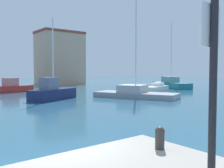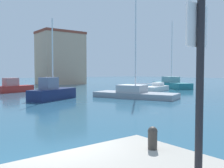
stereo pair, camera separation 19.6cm
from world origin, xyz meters
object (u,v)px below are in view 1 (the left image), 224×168
Objects in this scene: mooring_bollard at (160,137)px; sailboat_grey_distant_east at (135,93)px; sailboat_navy_outer_mooring at (53,92)px; motorboat_white_far_right at (156,88)px; sailboat_teal_inner_mooring at (171,84)px; motorboat_red_distant_north at (14,87)px.

sailboat_grey_distant_east is (12.93, 14.35, -0.67)m from mooring_bollard.
motorboat_white_far_right is at bearing 4.63° from sailboat_navy_outer_mooring.
mooring_bollard is 19.33m from sailboat_grey_distant_east.
mooring_bollard is 0.04× the size of sailboat_grey_distant_east.
sailboat_teal_inner_mooring is 1.42× the size of sailboat_navy_outer_mooring.
mooring_bollard is 34.98m from sailboat_teal_inner_mooring.
sailboat_navy_outer_mooring is 8.01m from sailboat_grey_distant_east.
sailboat_teal_inner_mooring is 1.90× the size of motorboat_white_far_right.
sailboat_navy_outer_mooring is 10.88m from motorboat_red_distant_north.
sailboat_teal_inner_mooring reaches higher than motorboat_white_far_right.
motorboat_white_far_right is at bearing 41.62° from mooring_bollard.
sailboat_teal_inner_mooring reaches higher than mooring_bollard.
sailboat_teal_inner_mooring is at bearing 22.21° from motorboat_white_far_right.
sailboat_navy_outer_mooring reaches higher than motorboat_white_far_right.
sailboat_navy_outer_mooring is (5.62, 17.62, -0.43)m from mooring_bollard.
motorboat_red_distant_north is (-22.20, 7.02, -0.03)m from sailboat_teal_inner_mooring.
motorboat_white_far_right is at bearing -31.23° from motorboat_red_distant_north.
sailboat_grey_distant_east is (7.31, -3.27, -0.23)m from sailboat_navy_outer_mooring.
mooring_bollard is 0.05× the size of sailboat_teal_inner_mooring.
sailboat_grey_distant_east is at bearing 47.98° from mooring_bollard.
mooring_bollard is at bearing -138.38° from motorboat_white_far_right.
motorboat_white_far_right is 9.48m from sailboat_grey_distant_east.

